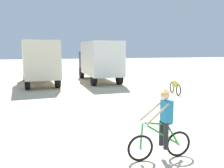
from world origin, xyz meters
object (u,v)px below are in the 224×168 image
box_truck_white_box (99,59)px  bicycle_spare (175,88)px  box_truck_cream_rv (39,60)px  cyclist_orange_shirt (162,127)px

box_truck_white_box → bicycle_spare: 7.83m
box_truck_cream_rv → box_truck_white_box: 4.87m
box_truck_white_box → cyclist_orange_shirt: bearing=-96.3°
cyclist_orange_shirt → bicycle_spare: cyclist_orange_shirt is taller
box_truck_cream_rv → cyclist_orange_shirt: 14.82m
box_truck_cream_rv → cyclist_orange_shirt: box_truck_cream_rv is taller
cyclist_orange_shirt → box_truck_white_box: bearing=83.7°
box_truck_cream_rv → bicycle_spare: size_ratio=4.03×
box_truck_cream_rv → bicycle_spare: 10.48m
box_truck_white_box → bicycle_spare: (3.24, -6.98, -1.48)m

